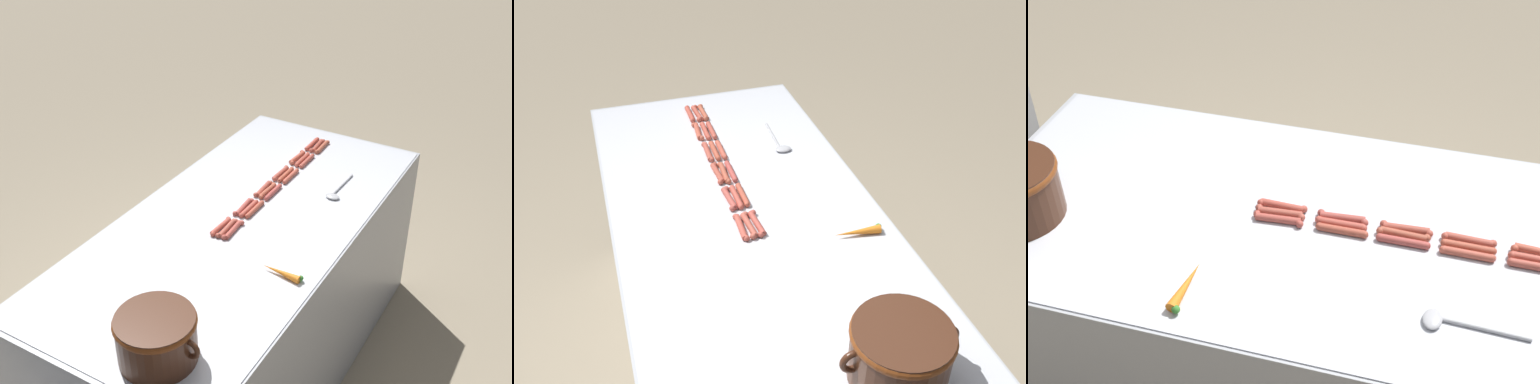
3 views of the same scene
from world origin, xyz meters
TOP-DOWN VIEW (x-y plane):
  - ground_plane at (0.00, 0.00)m, footprint 20.00×20.00m
  - griddle_counter at (0.00, 0.00)m, footprint 0.99×2.09m
  - hot_dog_0 at (-0.02, -0.82)m, footprint 0.03×0.16m
  - hot_dog_1 at (-0.02, -0.64)m, footprint 0.02×0.16m
  - hot_dog_2 at (-0.02, -0.45)m, footprint 0.02×0.16m
  - hot_dog_3 at (-0.01, -0.28)m, footprint 0.02×0.16m
  - hot_dog_4 at (-0.01, -0.10)m, footprint 0.02×0.16m
  - hot_dog_5 at (-0.02, 0.09)m, footprint 0.03×0.16m
  - hot_dog_6 at (0.01, -0.82)m, footprint 0.03×0.16m
  - hot_dog_7 at (0.01, -0.64)m, footprint 0.03×0.16m
  - hot_dog_8 at (0.01, -0.46)m, footprint 0.02×0.16m
  - hot_dog_9 at (0.02, -0.27)m, footprint 0.03×0.16m
  - hot_dog_10 at (0.01, -0.09)m, footprint 0.02×0.16m
  - hot_dog_11 at (0.01, 0.09)m, footprint 0.03×0.16m
  - hot_dog_12 at (0.05, -0.83)m, footprint 0.02×0.16m
  - hot_dog_13 at (0.05, -0.65)m, footprint 0.03×0.16m
  - hot_dog_14 at (0.04, -0.46)m, footprint 0.03×0.16m
  - hot_dog_15 at (0.04, -0.28)m, footprint 0.03×0.16m
  - hot_dog_16 at (0.04, -0.09)m, footprint 0.03×0.16m
  - hot_dog_17 at (0.05, 0.10)m, footprint 0.03×0.16m
  - bean_pot at (-0.19, 0.85)m, footprint 0.35×0.28m
  - serving_spoon at (-0.27, -0.43)m, footprint 0.07×0.27m
  - carrot at (-0.34, 0.25)m, footprint 0.18×0.05m

SIDE VIEW (x-z plane):
  - ground_plane at x=0.00m, z-range 0.00..0.00m
  - griddle_counter at x=0.00m, z-range 0.00..0.90m
  - serving_spoon at x=-0.27m, z-range 0.90..0.92m
  - hot_dog_0 at x=-0.02m, z-range 0.90..0.92m
  - hot_dog_1 at x=-0.02m, z-range 0.90..0.92m
  - hot_dog_2 at x=-0.02m, z-range 0.90..0.92m
  - hot_dog_3 at x=-0.01m, z-range 0.90..0.92m
  - hot_dog_4 at x=-0.01m, z-range 0.90..0.92m
  - hot_dog_5 at x=-0.02m, z-range 0.90..0.92m
  - hot_dog_6 at x=0.01m, z-range 0.90..0.92m
  - hot_dog_7 at x=0.01m, z-range 0.90..0.92m
  - hot_dog_8 at x=0.01m, z-range 0.90..0.92m
  - hot_dog_9 at x=0.02m, z-range 0.90..0.92m
  - hot_dog_10 at x=0.01m, z-range 0.90..0.92m
  - hot_dog_11 at x=0.01m, z-range 0.90..0.92m
  - hot_dog_12 at x=0.05m, z-range 0.90..0.92m
  - hot_dog_13 at x=0.05m, z-range 0.90..0.92m
  - hot_dog_14 at x=0.04m, z-range 0.90..0.92m
  - hot_dog_15 at x=0.04m, z-range 0.90..0.92m
  - hot_dog_16 at x=0.04m, z-range 0.90..0.92m
  - hot_dog_17 at x=0.05m, z-range 0.90..0.92m
  - carrot at x=-0.34m, z-range 0.90..0.93m
  - bean_pot at x=-0.19m, z-range 0.91..1.09m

